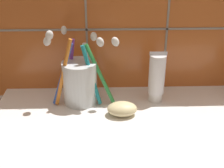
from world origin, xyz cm
name	(u,v)px	position (x,y,z in cm)	size (l,w,h in cm)	color
sink_counter	(165,123)	(0.00, 0.00, 1.00)	(79.21, 32.53, 2.00)	white
tile_wall_backsplash	(160,5)	(0.01, 16.51, 23.79)	(89.21, 1.72, 47.56)	#C6662D
toothbrush_cup	(80,80)	(-19.51, 8.53, 7.84)	(17.52, 10.23, 18.85)	silver
toothpaste_tube	(157,77)	(-1.08, 8.52, 8.33)	(4.10, 3.91, 12.86)	white
soap_bar	(122,109)	(-9.70, 2.09, 3.57)	(6.84, 4.74, 3.14)	beige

